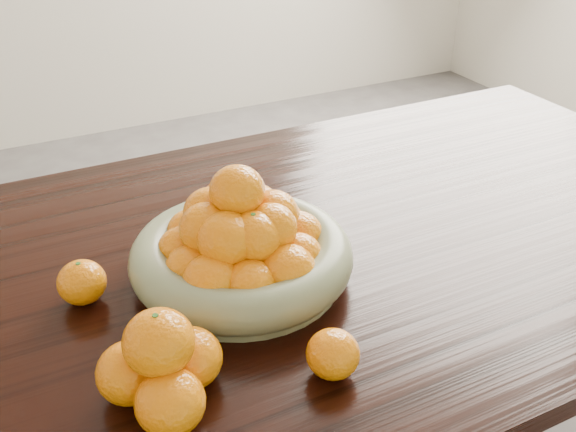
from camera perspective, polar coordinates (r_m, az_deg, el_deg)
name	(u,v)px	position (r m, az deg, el deg)	size (l,w,h in m)	color
dining_table	(288,287)	(1.23, -0.01, -6.29)	(2.00, 1.00, 0.75)	black
fruit_bowl	(242,246)	(1.07, -4.15, -2.68)	(0.37, 0.37, 0.21)	#6E7455
orange_pyramid	(162,368)	(0.86, -11.11, -13.12)	(0.17, 0.16, 0.14)	orange
loose_orange_0	(82,282)	(1.08, -17.85, -5.63)	(0.08, 0.08, 0.07)	orange
loose_orange_2	(333,354)	(0.90, 4.01, -12.14)	(0.08, 0.08, 0.07)	orange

